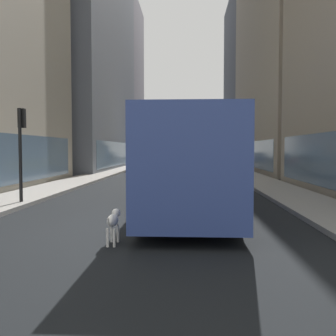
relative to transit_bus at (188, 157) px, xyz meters
The scene contains 17 objects.
ground_plane 31.74m from the transit_bus, 92.17° to the left, with size 120.00×120.00×0.00m, color black.
sidewalk_left 32.46m from the transit_bus, 102.29° to the left, with size 2.40×110.00×0.15m, color #9E9991.
sidewalk_right 32.03m from the transit_bus, 81.91° to the left, with size 2.40×110.00×0.15m, color gray.
building_left_mid 33.11m from the transit_bus, 116.78° to the left, with size 11.67×22.38×35.25m.
building_left_far 50.42m from the transit_bus, 105.48° to the left, with size 9.83×18.77×26.78m.
building_right_mid 28.10m from the transit_bus, 65.73° to the left, with size 9.13×22.50×24.76m.
building_right_far 47.06m from the transit_bus, 76.49° to the left, with size 8.59×17.55×25.37m.
transit_bus is the anchor object (origin of this frame).
car_black_suv 34.47m from the transit_bus, 90.00° to the left, with size 1.85×4.71×1.62m.
car_white_van 16.81m from the transit_bus, 84.53° to the left, with size 1.94×4.79×1.62m.
car_blue_hatchback 42.90m from the transit_bus, 87.86° to the left, with size 1.92×4.21×1.62m.
car_grey_wagon 43.00m from the transit_bus, 93.20° to the left, with size 1.80×3.95×1.62m.
car_yellow_taxi 19.08m from the transit_bus, 97.23° to the left, with size 1.84×4.48×1.62m.
car_red_coupe 24.45m from the transit_bus, 90.00° to the left, with size 1.83×3.99×1.62m.
box_truck 26.53m from the transit_bus, 98.67° to the left, with size 2.30×7.50×3.05m.
dalmatian_dog 5.60m from the transit_bus, 107.54° to the right, with size 0.22×0.96×0.72m.
traffic_light_near 6.14m from the transit_bus, behind, with size 0.24×0.41×3.40m.
Camera 1 is at (1.15, -9.74, 2.06)m, focal length 39.35 mm.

